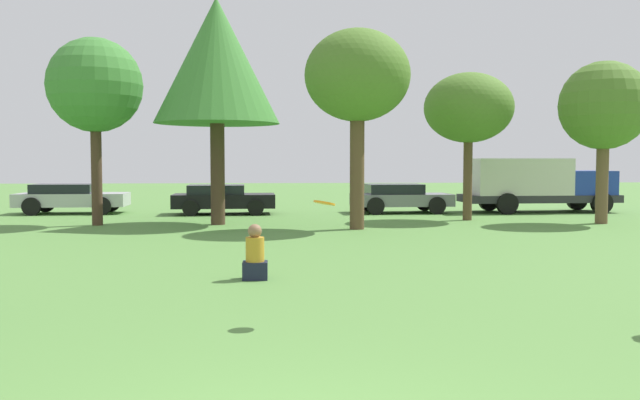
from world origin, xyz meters
name	(u,v)px	position (x,y,z in m)	size (l,w,h in m)	color
frisbee	(324,203)	(0.55, 4.15, 1.50)	(0.28, 0.28, 0.10)	orange
bystander_sitting	(255,256)	(-0.43, 7.19, 0.40)	(0.43, 0.36, 0.96)	#191E33
tree_1	(95,86)	(-5.78, 17.35, 4.42)	(2.98, 2.98, 5.95)	#473323
tree_2	(217,62)	(-1.95, 17.36, 5.23)	(4.02, 4.02, 7.28)	#473323
tree_3	(357,78)	(2.37, 15.58, 4.54)	(3.16, 3.16, 5.98)	brown
tree_4	(469,109)	(6.58, 18.41, 3.87)	(3.08, 3.08, 5.11)	brown
tree_5	(604,107)	(10.62, 16.87, 3.83)	(2.88, 2.88, 5.31)	brown
parked_car_silver	(71,197)	(-8.13, 22.34, 0.64)	(4.24, 2.11, 1.17)	#B2B2B7
parked_car_black	(222,198)	(-2.16, 21.68, 0.61)	(3.99, 2.09, 1.14)	black
parked_car_grey	(399,197)	(4.83, 21.88, 0.63)	(3.97, 2.13, 1.15)	slate
delivery_truck_blue	(535,183)	(10.40, 21.92, 1.18)	(6.28, 2.47, 2.16)	#2D2D33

